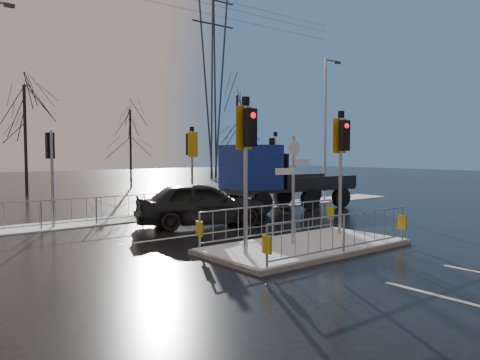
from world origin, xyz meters
TOP-DOWN VIEW (x-y plane):
  - ground at (0.00, 0.00)m, footprint 120.00×120.00m
  - snow_verge at (0.00, 8.60)m, footprint 30.00×2.00m
  - lane_markings at (0.00, -0.33)m, footprint 8.00×11.38m
  - traffic_island at (-0.01, 0.01)m, footprint 6.00×3.04m
  - far_kerb_fixtures at (0.29, 8.09)m, footprint 18.00×0.65m
  - car_far_lane at (-0.04, 5.26)m, footprint 5.25×3.48m
  - flatbed_truck at (4.97, 7.22)m, footprint 6.85×3.08m
  - tree_far_a at (-2.00, 22.00)m, footprint 3.75×3.75m
  - tree_far_b at (6.00, 24.00)m, footprint 3.25×3.25m
  - tree_far_c at (14.00, 21.00)m, footprint 4.00×4.00m
  - street_lamp_right at (10.57, 8.50)m, footprint 1.25×0.18m
  - pylon_wires at (16.88, 30.00)m, footprint 70.00×2.38m

SIDE VIEW (x-z plane):
  - ground at x=0.00m, z-range 0.00..0.00m
  - lane_markings at x=0.00m, z-range 0.00..0.01m
  - snow_verge at x=0.00m, z-range 0.00..0.04m
  - traffic_island at x=-0.01m, z-range -1.68..2.47m
  - car_far_lane at x=-0.04m, z-range 0.00..1.66m
  - far_kerb_fixtures at x=0.29m, z-range -0.90..2.93m
  - flatbed_truck at x=4.97m, z-range 0.10..3.18m
  - tree_far_b at x=6.00m, z-range 1.11..7.25m
  - street_lamp_right at x=10.57m, z-range 0.39..8.39m
  - tree_far_a at x=-2.00m, z-range 1.28..8.36m
  - tree_far_c at x=14.00m, z-range 1.37..8.92m
  - pylon_wires at x=16.88m, z-range 1.05..21.02m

